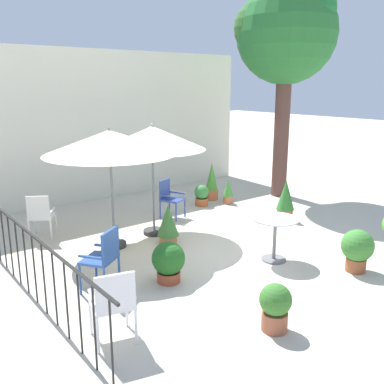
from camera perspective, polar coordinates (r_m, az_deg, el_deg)
ground_plane at (r=8.02m, az=1.08°, el=-7.43°), size 60.00×60.00×0.00m
villa_facade at (r=11.39m, az=-13.66°, el=8.47°), size 9.61×0.30×3.80m
terrace_railing at (r=6.41m, az=-20.83°, el=-7.52°), size 0.03×5.16×1.01m
shade_tree at (r=11.70m, az=12.43°, el=19.68°), size 2.64×2.51×5.43m
patio_umbrella_0 at (r=7.73m, az=-10.86°, el=6.40°), size 2.34×2.34×2.23m
patio_umbrella_1 at (r=8.35m, az=-5.30°, el=7.06°), size 2.07×2.07×2.23m
cafe_table_0 at (r=7.44m, az=10.95°, el=-5.10°), size 0.77×0.77×0.75m
patio_chair_0 at (r=8.86m, az=-19.45°, el=-2.73°), size 0.63×0.63×0.89m
patio_chair_1 at (r=6.39m, az=-11.61°, el=-8.17°), size 0.65×0.63×0.95m
patio_chair_2 at (r=5.15m, az=-10.38°, el=-14.02°), size 0.58×0.56×0.92m
patio_chair_3 at (r=9.66m, az=-3.00°, el=-0.57°), size 0.57×0.58×0.87m
potted_plant_0 at (r=5.51m, az=10.98°, el=-14.59°), size 0.40×0.40×0.61m
potted_plant_1 at (r=8.13m, az=-3.20°, el=-4.18°), size 0.42×0.42×0.75m
potted_plant_2 at (r=9.71m, az=12.29°, el=-0.98°), size 0.40×0.40×0.90m
potted_plant_3 at (r=11.18m, az=2.62°, el=1.29°), size 0.34×0.34×0.97m
potted_plant_4 at (r=10.87m, az=4.81°, el=0.14°), size 0.27×0.27×0.62m
potted_plant_5 at (r=6.62m, az=-3.17°, el=-9.11°), size 0.51×0.51×0.64m
potted_plant_6 at (r=10.66m, az=1.28°, el=-0.40°), size 0.36×0.36×0.52m
potted_plant_8 at (r=7.43m, az=21.11°, el=-6.96°), size 0.52×0.52×0.70m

